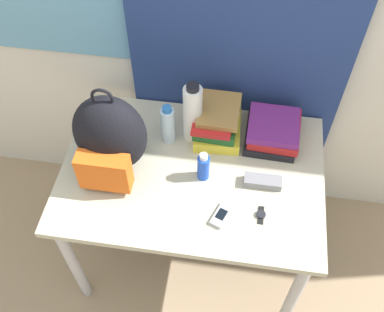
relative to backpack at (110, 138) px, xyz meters
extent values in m
cube|color=navy|center=(0.46, 0.42, 0.37)|extent=(0.92, 0.04, 2.50)
cube|color=#B7B299|center=(0.32, 0.02, -0.19)|extent=(1.09, 0.75, 0.03)
cylinder|color=#B2B2B7|center=(-0.17, -0.30, -0.54)|extent=(0.05, 0.05, 0.68)
cylinder|color=#B2B2B7|center=(0.81, -0.30, -0.54)|extent=(0.05, 0.05, 0.68)
cylinder|color=#B2B2B7|center=(-0.17, 0.34, -0.54)|extent=(0.05, 0.05, 0.68)
cylinder|color=#B2B2B7|center=(0.81, 0.34, -0.54)|extent=(0.05, 0.05, 0.68)
ellipsoid|color=black|center=(0.00, 0.01, 0.01)|extent=(0.29, 0.21, 0.37)
cube|color=#E05B19|center=(0.00, -0.11, -0.07)|extent=(0.20, 0.07, 0.17)
torus|color=black|center=(0.00, 0.01, 0.21)|extent=(0.08, 0.01, 0.08)
cube|color=yellow|center=(0.40, 0.25, -0.15)|extent=(0.21, 0.27, 0.05)
cube|color=#1E5623|center=(0.40, 0.24, -0.10)|extent=(0.19, 0.24, 0.05)
cube|color=red|center=(0.38, 0.24, -0.06)|extent=(0.17, 0.26, 0.02)
cube|color=olive|center=(0.40, 0.24, -0.04)|extent=(0.17, 0.21, 0.02)
cube|color=black|center=(0.63, 0.25, -0.16)|extent=(0.23, 0.27, 0.04)
cube|color=red|center=(0.65, 0.24, -0.12)|extent=(0.22, 0.25, 0.04)
cube|color=#6B2370|center=(0.64, 0.23, -0.08)|extent=(0.22, 0.22, 0.03)
cylinder|color=silver|center=(0.20, 0.17, -0.09)|extent=(0.06, 0.06, 0.18)
cylinder|color=#286BB7|center=(0.20, 0.17, 0.01)|extent=(0.04, 0.04, 0.02)
cylinder|color=white|center=(0.30, 0.21, -0.04)|extent=(0.08, 0.08, 0.28)
cylinder|color=black|center=(0.30, 0.21, 0.11)|extent=(0.05, 0.05, 0.02)
cylinder|color=blue|center=(0.37, 0.00, -0.12)|extent=(0.05, 0.05, 0.12)
cylinder|color=white|center=(0.37, 0.00, -0.05)|extent=(0.03, 0.03, 0.02)
cube|color=#B7BCC6|center=(0.46, -0.18, -0.17)|extent=(0.08, 0.12, 0.02)
cube|color=black|center=(0.46, -0.18, -0.16)|extent=(0.05, 0.06, 0.00)
cube|color=gray|center=(0.61, -0.01, -0.16)|extent=(0.15, 0.06, 0.04)
cube|color=black|center=(0.61, -0.15, -0.18)|extent=(0.02, 0.08, 0.00)
cylinder|color=#232328|center=(0.61, -0.15, -0.17)|extent=(0.04, 0.04, 0.01)
camera|label=1|loc=(0.48, -1.06, 1.33)|focal=42.00mm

